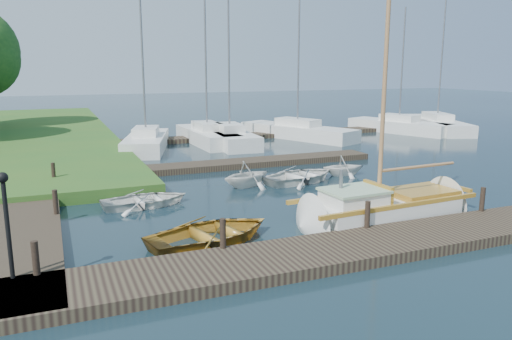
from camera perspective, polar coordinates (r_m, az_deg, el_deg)
name	(u,v)px	position (r m, az deg, el deg)	size (l,w,h in m)	color
ground	(256,201)	(18.85, 0.00, -3.57)	(160.00, 160.00, 0.00)	black
near_dock	(341,250)	(13.72, 9.72, -9.02)	(18.00, 2.20, 0.30)	black
left_dock	(25,206)	(19.45, -24.86, -3.75)	(2.20, 18.00, 0.30)	black
far_dock	(244,163)	(25.43, -1.42, 0.77)	(14.00, 1.60, 0.30)	black
pontoon	(298,133)	(37.24, 4.86, 4.22)	(30.00, 1.60, 0.30)	black
mooring_post_0	(35,258)	(12.57, -23.89, -9.18)	(0.16, 0.16, 0.80)	black
mooring_post_1	(223,233)	(13.16, -3.81, -7.23)	(0.16, 0.16, 0.80)	black
mooring_post_2	(367,214)	(15.13, 12.62, -4.97)	(0.16, 0.16, 0.80)	black
mooring_post_3	(482,199)	(18.03, 24.45, -3.06)	(0.16, 0.16, 0.80)	black
mooring_post_4	(55,202)	(17.35, -21.94, -3.40)	(0.16, 0.16, 0.80)	black
mooring_post_5	(53,172)	(22.23, -22.14, -0.24)	(0.16, 0.16, 0.80)	black
lamp_post	(6,211)	(12.26, -26.68, -4.20)	(0.24, 0.24, 2.44)	black
sailboat	(387,210)	(17.08, 14.73, -4.40)	(7.25, 2.38, 9.83)	white
dinghy	(212,229)	(14.47, -5.10, -6.75)	(2.74, 3.83, 0.79)	#9C6B1F
tender_a	(145,197)	(18.57, -12.57, -3.07)	(2.23, 3.12, 0.65)	white
tender_b	(247,173)	(21.00, -1.04, -0.29)	(1.99, 2.30, 1.21)	white
tender_c	(301,173)	(22.02, 5.17, -0.39)	(2.57, 3.60, 0.75)	white
tender_d	(344,164)	(23.54, 9.97, 0.64)	(1.71, 1.99, 1.05)	white
marina_boat_0	(146,141)	(31.05, -12.43, 3.29)	(4.10, 7.38, 10.87)	white
marina_boat_1	(207,135)	(33.24, -5.60, 4.03)	(2.37, 7.73, 9.87)	white
marina_boat_2	(230,136)	(32.31, -3.03, 3.86)	(2.63, 7.18, 10.21)	white
marina_boat_3	(297,130)	(35.53, 4.75, 4.56)	(5.68, 9.26, 12.45)	white
marina_boat_6	(399,125)	(40.12, 16.01, 4.93)	(4.89, 8.23, 9.30)	white
marina_boat_7	(437,123)	(42.30, 19.98, 5.02)	(5.36, 9.60, 11.46)	white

